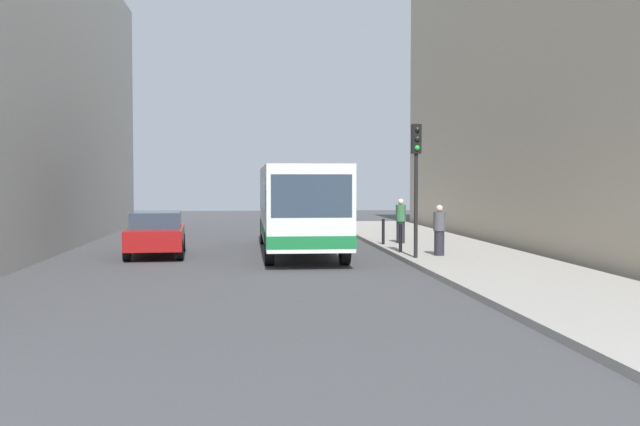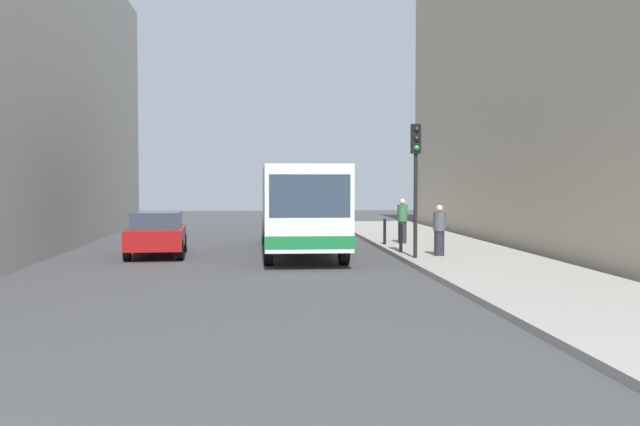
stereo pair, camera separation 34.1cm
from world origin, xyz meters
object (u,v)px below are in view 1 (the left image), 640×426
Objects in this scene: bollard_near at (401,238)px; bollard_mid at (383,232)px; pedestrian_mid_sidewalk at (401,221)px; pedestrian_near_signal at (439,230)px; bus at (298,203)px; traffic_light at (416,165)px; car_beside_bus at (156,233)px.

bollard_mid is (0.00, 3.16, 0.00)m from bollard_near.
pedestrian_mid_sidewalk reaches higher than bollard_mid.
pedestrian_near_signal is 0.95× the size of pedestrian_mid_sidewalk.
bollard_mid is 0.59× the size of pedestrian_near_signal.
pedestrian_near_signal is (4.27, -3.03, -0.78)m from bus.
bollard_near is (3.26, -1.86, -1.10)m from bus.
bollard_mid is at bearing -86.20° from pedestrian_mid_sidewalk.
bus is at bearing 132.46° from traffic_light.
pedestrian_near_signal is 4.85m from pedestrian_mid_sidewalk.
car_beside_bus is at bearing -103.69° from pedestrian_mid_sidewalk.
traffic_light reaches higher than bus.
bollard_near is at bearing 168.93° from car_beside_bus.
bus is 11.61× the size of bollard_mid.
traffic_light reaches higher than pedestrian_near_signal.
bollard_near is 3.16m from bollard_mid.
car_beside_bus reaches higher than bollard_mid.
pedestrian_mid_sidewalk is at bearing 78.25° from bollard_near.
bus is at bearing -158.27° from bollard_mid.
pedestrian_near_signal is at bearing -49.41° from bollard_near.
traffic_light is 5.88m from pedestrian_mid_sidewalk.
pedestrian_mid_sidewalk is at bearing 33.81° from bollard_mid.
traffic_light is at bearing 132.65° from bus.
bus is at bearing -95.78° from pedestrian_mid_sidewalk.
car_beside_bus is 9.24m from pedestrian_mid_sidewalk.
bollard_near and bollard_mid have the same top height.
bus reaches higher than bollard_mid.
bollard_mid is at bearing 90.00° from bollard_near.
bollard_mid is at bearing -169.07° from car_beside_bus.
car_beside_bus is (-4.83, -0.78, -0.94)m from bus.
bollard_mid is at bearing -28.52° from pedestrian_near_signal.
bus is 3.68m from bollard_mid.
traffic_light is 2.34m from pedestrian_near_signal.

